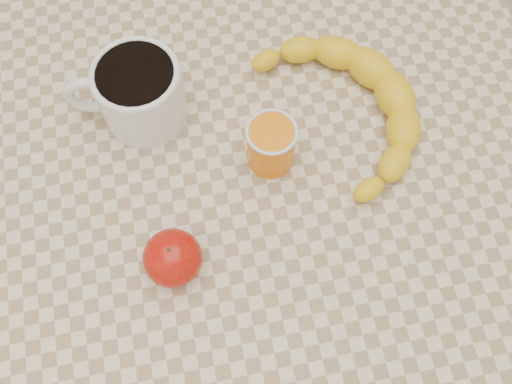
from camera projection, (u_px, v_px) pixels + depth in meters
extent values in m
plane|color=tan|center=(256.00, 317.00, 1.37)|extent=(3.00, 3.00, 0.00)
cube|color=beige|center=(256.00, 205.00, 0.70)|extent=(0.80, 0.80, 0.04)
cube|color=#906A49|center=(256.00, 219.00, 0.74)|extent=(0.74, 0.74, 0.06)
cylinder|color=#906A49|center=(52.00, 148.00, 1.15)|extent=(0.05, 0.05, 0.71)
cylinder|color=#906A49|center=(385.00, 90.00, 1.20)|extent=(0.05, 0.05, 0.71)
cylinder|color=silver|center=(141.00, 94.00, 0.69)|extent=(0.12, 0.12, 0.09)
cylinder|color=black|center=(135.00, 75.00, 0.65)|extent=(0.09, 0.09, 0.01)
torus|color=silver|center=(134.00, 73.00, 0.65)|extent=(0.10, 0.10, 0.01)
torus|color=silver|center=(91.00, 96.00, 0.69)|extent=(0.07, 0.02, 0.07)
cylinder|color=orange|center=(271.00, 146.00, 0.67)|extent=(0.06, 0.06, 0.07)
torus|color=silver|center=(272.00, 132.00, 0.64)|extent=(0.06, 0.06, 0.00)
ellipsoid|color=#8A0804|center=(173.00, 258.00, 0.62)|extent=(0.07, 0.07, 0.06)
cylinder|color=#382311|center=(169.00, 251.00, 0.60)|extent=(0.01, 0.01, 0.01)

